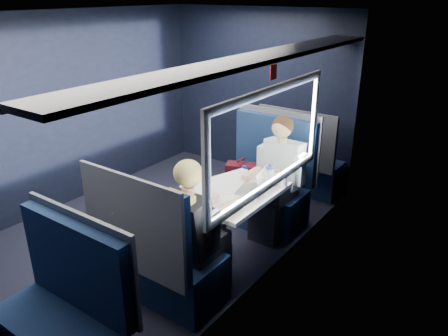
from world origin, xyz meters
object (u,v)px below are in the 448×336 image
Objects in this scene: seat_bay_far at (159,258)px; laptop at (257,185)px; seat_row_front at (301,163)px; cup at (283,181)px; bottle_small at (270,177)px; seat_row_back at (65,322)px; woman at (194,226)px; table at (235,199)px; seat_bay_near at (264,186)px; man at (278,172)px.

seat_bay_far is 3.39× the size of laptop.
seat_row_front reaches higher than cup.
bottle_small is at bearing -75.64° from seat_row_front.
seat_row_back is 1.16m from woman.
bottle_small is (0.39, 1.16, 0.42)m from seat_bay_far.
seat_row_front is at bearing 95.70° from woman.
seat_bay_far is 1.09× the size of seat_row_front.
table is 1.82m from seat_row_back.
seat_bay_far reaches higher than laptop.
woman is 1.12m from cup.
woman is (0.07, -0.71, 0.06)m from table.
seat_bay_near reaches higher than seat_row_back.
seat_bay_far is at bearing -90.00° from seat_row_front.
seat_bay_near is 0.95× the size of man.
laptop is at bearing -116.08° from cup.
woman is (0.25, 1.09, 0.32)m from seat_row_back.
seat_row_front is 2.54m from woman.
seat_bay_far is at bearing 90.00° from seat_row_back.
laptop is 0.18m from bottle_small.
woman is (0.25, 0.17, 0.31)m from seat_bay_far.
man is (0.07, 0.70, 0.06)m from table.
table is 0.93m from seat_bay_far.
seat_bay_near is at bearing 99.38° from woman.
seat_row_back is (0.00, -0.92, -0.00)m from seat_bay_far.
cup is at bearing 69.11° from seat_bay_far.
laptop is (0.17, 0.11, 0.14)m from table.
seat_row_front is at bearing 89.37° from seat_bay_near.
seat_bay_far is at bearing -99.03° from man.
woman is at bearing -97.78° from bottle_small.
seat_bay_far is at bearing -108.36° from bottle_small.
seat_bay_far is 2.67m from seat_row_front.
seat_bay_far is at bearing -101.78° from table.
man is 1.41m from woman.
table is 0.92m from seat_bay_near.
seat_bay_far reaches higher than seat_row_back.
bottle_small is (0.14, -0.41, 0.12)m from man.
seat_bay_near reaches higher than table.
table is at bearing -77.48° from seat_bay_near.
seat_bay_far is 1.40m from cup.
man is at bearing 84.28° from seat_row_back.
woman reaches higher than table.
seat_row_front is at bearing 102.83° from man.
man is at bearing 84.48° from table.
seat_row_back is 5.22× the size of bottle_small.
seat_bay_near is 1.00× the size of seat_bay_far.
woman reaches higher than seat_row_back.
seat_bay_far is 0.95× the size of man.
seat_bay_near is 0.82m from bottle_small.
cup reaches higher than table.
man reaches higher than seat_row_front.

